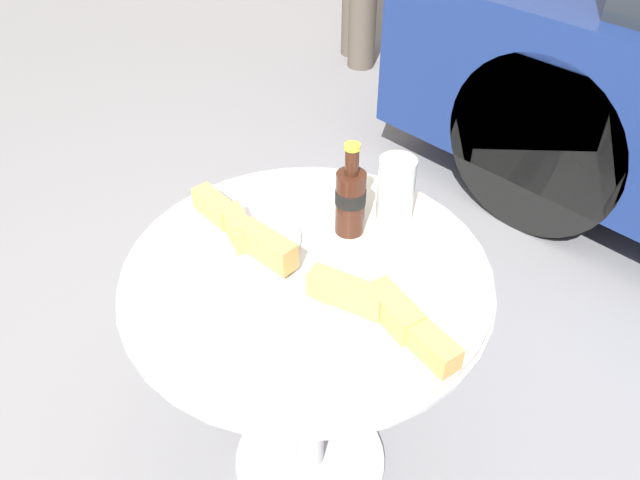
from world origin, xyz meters
The scene contains 6 objects.
ground_plane centered at (0.00, 0.00, 0.00)m, with size 30.00×30.00×0.00m, color gray.
bistro_table centered at (0.00, 0.00, 0.54)m, with size 0.75×0.75×0.70m.
cola_bottle_left centered at (-0.02, 0.15, 0.78)m, with size 0.06×0.06×0.21m.
drinking_glass centered at (0.02, 0.24, 0.77)m, with size 0.08×0.08×0.16m.
lunch_plate_near centered at (0.21, -0.01, 0.72)m, with size 0.32×0.22×0.07m.
lunch_plate_far centered at (-0.15, -0.05, 0.72)m, with size 0.31×0.26×0.07m.
Camera 1 is at (0.69, -0.62, 1.53)m, focal length 35.00 mm.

